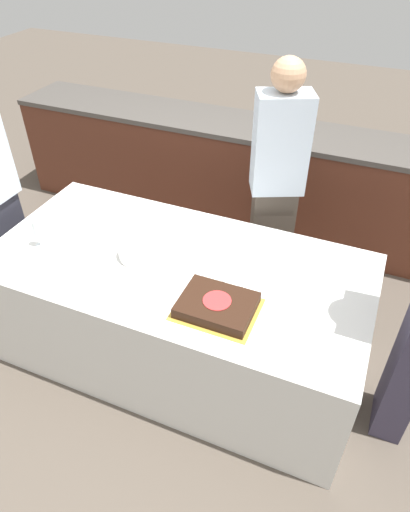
{
  "coord_description": "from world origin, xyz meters",
  "views": [
    {
      "loc": [
        0.91,
        -1.75,
        2.37
      ],
      "look_at": [
        0.17,
        0.0,
        0.85
      ],
      "focal_mm": 32.0,
      "sensor_mm": 36.0,
      "label": 1
    }
  ],
  "objects": [
    {
      "name": "side_plate_near_cake",
      "position": [
        0.35,
        0.04,
        0.75
      ],
      "size": [
        0.21,
        0.21,
        0.0
      ],
      "color": "white",
      "rests_on": "dining_table"
    },
    {
      "name": "back_counter",
      "position": [
        0.0,
        1.6,
        0.46
      ],
      "size": [
        4.4,
        0.58,
        0.92
      ],
      "color": "#5B2D1E",
      "rests_on": "ground_plane"
    },
    {
      "name": "wine_glass",
      "position": [
        -0.8,
        -0.17,
        0.86
      ],
      "size": [
        0.06,
        0.06,
        0.17
      ],
      "color": "white",
      "rests_on": "dining_table"
    },
    {
      "name": "side_plate_right_edge",
      "position": [
        0.76,
        0.05,
        0.75
      ],
      "size": [
        0.21,
        0.21,
        0.0
      ],
      "color": "white",
      "rests_on": "dining_table"
    },
    {
      "name": "dining_table",
      "position": [
        0.0,
        0.0,
        0.37
      ],
      "size": [
        2.15,
        1.06,
        0.75
      ],
      "color": "silver",
      "rests_on": "ground_plane"
    },
    {
      "name": "person_cutting_cake",
      "position": [
        0.34,
        0.75,
        0.89
      ],
      "size": [
        0.38,
        0.32,
        1.7
      ],
      "rotation": [
        0.0,
        0.0,
        -2.71
      ],
      "color": "#4C4238",
      "rests_on": "ground_plane"
    },
    {
      "name": "plate_stack",
      "position": [
        -0.22,
        -0.03,
        0.78
      ],
      "size": [
        0.23,
        0.23,
        0.06
      ],
      "color": "white",
      "rests_on": "dining_table"
    },
    {
      "name": "ground_plane",
      "position": [
        0.0,
        0.0,
        0.0
      ],
      "size": [
        14.0,
        14.0,
        0.0
      ],
      "primitive_type": "plane",
      "color": "brown"
    },
    {
      "name": "cake",
      "position": [
        0.34,
        -0.26,
        0.78
      ],
      "size": [
        0.4,
        0.32,
        0.07
      ],
      "color": "gold",
      "rests_on": "dining_table"
    }
  ]
}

